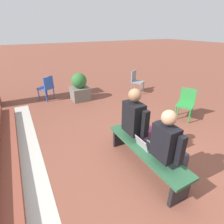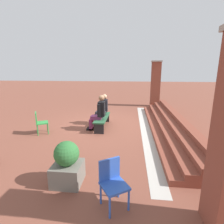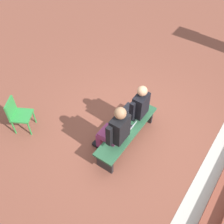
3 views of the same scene
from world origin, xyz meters
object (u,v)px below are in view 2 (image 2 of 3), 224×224
planter (67,164)px  bench (102,119)px  plastic_chair_by_pillar (40,121)px  person_student (102,108)px  laptop (102,116)px  person_adult (99,112)px  plastic_chair_near_bench_left (112,180)px

planter → bench: bearing=178.2°
bench → plastic_chair_by_pillar: bearing=-65.2°
person_student → laptop: bearing=10.2°
person_adult → plastic_chair_by_pillar: (0.66, -2.13, -0.26)m
plastic_chair_by_pillar → bench: bearing=114.8°
person_student → laptop: size_ratio=4.19×
bench → plastic_chair_near_bench_left: bearing=11.7°
person_adult → planter: person_adult is taller
bench → plastic_chair_by_pillar: (1.01, -2.20, 0.13)m
person_student → plastic_chair_near_bench_left: person_student is taller
bench → planter: 3.77m
person_student → plastic_chair_near_bench_left: bearing=11.4°
laptop → plastic_chair_near_bench_left: (4.26, 0.87, -0.02)m
person_adult → plastic_chair_by_pillar: size_ratio=1.68×
person_student → plastic_chair_near_bench_left: 4.81m
plastic_chair_by_pillar → planter: size_ratio=0.89×
plastic_chair_near_bench_left → planter: (-0.50, -1.00, -0.04)m
person_student → planter: (4.20, -0.05, -0.28)m
bench → person_student: size_ratio=1.34×
plastic_chair_near_bench_left → plastic_chair_by_pillar: same height
bench → person_student: bearing=-171.1°
person_student → planter: bearing=-0.7°
bench → planter: size_ratio=1.91×
person_student → laptop: 0.50m
person_student → laptop: person_student is taller
person_adult → planter: (3.42, -0.05, -0.31)m
person_adult → plastic_chair_by_pillar: bearing=-72.7°
planter → plastic_chair_by_pillar: bearing=-143.0°
bench → laptop: 0.15m
person_student → plastic_chair_by_pillar: person_student is taller
plastic_chair_by_pillar → planter: planter is taller
person_adult → planter: size_ratio=1.50×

